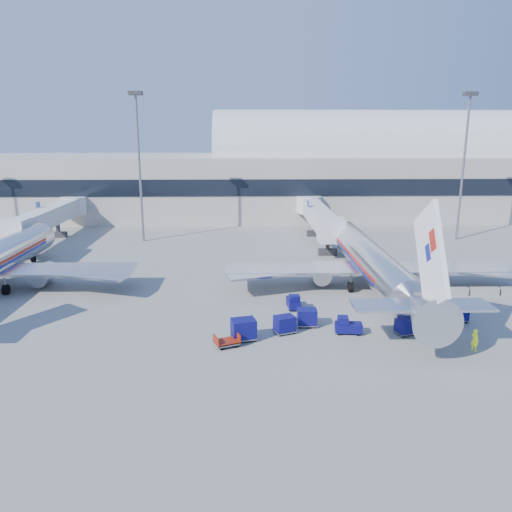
{
  "coord_description": "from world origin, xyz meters",
  "views": [
    {
      "loc": [
        -4.04,
        -47.53,
        16.94
      ],
      "look_at": [
        -2.76,
        6.0,
        3.45
      ],
      "focal_mm": 35.0,
      "sensor_mm": 36.0,
      "label": 1
    }
  ],
  "objects_px": {
    "airliner_main": "(374,263)",
    "barrier_mid": "(484,291)",
    "tug_left": "(294,302)",
    "cart_train_b": "(285,324)",
    "cart_train_c": "(244,329)",
    "ramp_worker": "(475,340)",
    "cart_solo_near": "(406,325)",
    "tug_lead": "(347,326)",
    "cart_train_a": "(307,317)",
    "cart_open_red": "(227,342)",
    "cart_solo_far": "(456,312)",
    "tug_right": "(412,305)",
    "barrier_near": "(454,292)",
    "mast_east": "(465,145)",
    "jetbridge_mid": "(51,216)",
    "mast_west": "(138,145)",
    "jetbridge_near": "(317,215)"
  },
  "relations": [
    {
      "from": "jetbridge_near",
      "to": "mast_east",
      "type": "xyz_separation_m",
      "value": [
        22.4,
        -0.81,
        10.86
      ]
    },
    {
      "from": "tug_left",
      "to": "cart_train_b",
      "type": "distance_m",
      "value": 6.22
    },
    {
      "from": "cart_solo_far",
      "to": "barrier_near",
      "type": "bearing_deg",
      "value": 59.07
    },
    {
      "from": "mast_east",
      "to": "cart_train_c",
      "type": "height_order",
      "value": "mast_east"
    },
    {
      "from": "tug_lead",
      "to": "cart_train_a",
      "type": "height_order",
      "value": "cart_train_a"
    },
    {
      "from": "airliner_main",
      "to": "mast_west",
      "type": "xyz_separation_m",
      "value": [
        -30.0,
        25.49,
        11.87
      ]
    },
    {
      "from": "mast_east",
      "to": "cart_train_a",
      "type": "relative_size",
      "value": 12.38
    },
    {
      "from": "tug_lead",
      "to": "cart_train_a",
      "type": "distance_m",
      "value": 3.69
    },
    {
      "from": "jetbridge_mid",
      "to": "ramp_worker",
      "type": "distance_m",
      "value": 64.4
    },
    {
      "from": "cart_train_c",
      "to": "cart_solo_near",
      "type": "bearing_deg",
      "value": -9.87
    },
    {
      "from": "barrier_near",
      "to": "tug_lead",
      "type": "relative_size",
      "value": 1.24
    },
    {
      "from": "jetbridge_mid",
      "to": "barrier_near",
      "type": "bearing_deg",
      "value": -28.8
    },
    {
      "from": "ramp_worker",
      "to": "jetbridge_near",
      "type": "bearing_deg",
      "value": -16.55
    },
    {
      "from": "mast_east",
      "to": "tug_right",
      "type": "height_order",
      "value": "mast_east"
    },
    {
      "from": "tug_right",
      "to": "barrier_near",
      "type": "bearing_deg",
      "value": 68.05
    },
    {
      "from": "cart_train_c",
      "to": "ramp_worker",
      "type": "relative_size",
      "value": 1.31
    },
    {
      "from": "mast_west",
      "to": "cart_train_a",
      "type": "height_order",
      "value": "mast_west"
    },
    {
      "from": "jetbridge_near",
      "to": "ramp_worker",
      "type": "relative_size",
      "value": 15.23
    },
    {
      "from": "tug_left",
      "to": "cart_solo_far",
      "type": "xyz_separation_m",
      "value": [
        14.48,
        -3.77,
        0.22
      ]
    },
    {
      "from": "barrier_mid",
      "to": "tug_right",
      "type": "bearing_deg",
      "value": -152.64
    },
    {
      "from": "barrier_mid",
      "to": "cart_open_red",
      "type": "relative_size",
      "value": 1.29
    },
    {
      "from": "mast_east",
      "to": "tug_left",
      "type": "distance_m",
      "value": 45.24
    },
    {
      "from": "tug_lead",
      "to": "cart_solo_far",
      "type": "height_order",
      "value": "cart_solo_far"
    },
    {
      "from": "tug_right",
      "to": "cart_solo_near",
      "type": "relative_size",
      "value": 1.26
    },
    {
      "from": "jetbridge_near",
      "to": "ramp_worker",
      "type": "xyz_separation_m",
      "value": [
        6.53,
        -42.22,
        -3.03
      ]
    },
    {
      "from": "cart_solo_near",
      "to": "cart_train_a",
      "type": "bearing_deg",
      "value": 146.75
    },
    {
      "from": "cart_train_b",
      "to": "cart_open_red",
      "type": "height_order",
      "value": "cart_train_b"
    },
    {
      "from": "barrier_near",
      "to": "tug_left",
      "type": "height_order",
      "value": "tug_left"
    },
    {
      "from": "barrier_mid",
      "to": "tug_lead",
      "type": "relative_size",
      "value": 1.24
    },
    {
      "from": "cart_solo_near",
      "to": "ramp_worker",
      "type": "bearing_deg",
      "value": -57.47
    },
    {
      "from": "tug_lead",
      "to": "cart_train_b",
      "type": "relative_size",
      "value": 1.15
    },
    {
      "from": "cart_train_a",
      "to": "tug_lead",
      "type": "bearing_deg",
      "value": -26.34
    },
    {
      "from": "airliner_main",
      "to": "barrier_mid",
      "type": "xyz_separation_m",
      "value": [
        11.3,
        -2.51,
        -2.48
      ]
    },
    {
      "from": "barrier_near",
      "to": "cart_solo_far",
      "type": "xyz_separation_m",
      "value": [
        -2.78,
        -7.25,
        0.46
      ]
    },
    {
      "from": "mast_west",
      "to": "tug_left",
      "type": "distance_m",
      "value": 40.25
    },
    {
      "from": "tug_lead",
      "to": "ramp_worker",
      "type": "distance_m",
      "value": 10.07
    },
    {
      "from": "cart_train_a",
      "to": "cart_solo_near",
      "type": "xyz_separation_m",
      "value": [
        8.27,
        -2.0,
        -0.04
      ]
    },
    {
      "from": "jetbridge_near",
      "to": "barrier_near",
      "type": "height_order",
      "value": "jetbridge_near"
    },
    {
      "from": "jetbridge_mid",
      "to": "ramp_worker",
      "type": "height_order",
      "value": "jetbridge_mid"
    },
    {
      "from": "cart_train_b",
      "to": "cart_solo_near",
      "type": "bearing_deg",
      "value": -24.48
    },
    {
      "from": "tug_left",
      "to": "cart_solo_far",
      "type": "distance_m",
      "value": 14.96
    },
    {
      "from": "tug_right",
      "to": "cart_solo_far",
      "type": "height_order",
      "value": "cart_solo_far"
    },
    {
      "from": "jetbridge_mid",
      "to": "barrier_mid",
      "type": "bearing_deg",
      "value": -27.35
    },
    {
      "from": "barrier_near",
      "to": "tug_lead",
      "type": "xyz_separation_m",
      "value": [
        -13.24,
        -9.73,
        0.23
      ]
    },
    {
      "from": "mast_west",
      "to": "tug_right",
      "type": "bearing_deg",
      "value": -45.69
    },
    {
      "from": "cart_solo_far",
      "to": "tug_right",
      "type": "bearing_deg",
      "value": 132.65
    },
    {
      "from": "cart_train_b",
      "to": "ramp_worker",
      "type": "relative_size",
      "value": 1.17
    },
    {
      "from": "tug_left",
      "to": "cart_open_red",
      "type": "relative_size",
      "value": 1.02
    },
    {
      "from": "barrier_mid",
      "to": "cart_solo_far",
      "type": "xyz_separation_m",
      "value": [
        -6.08,
        -7.25,
        0.46
      ]
    },
    {
      "from": "airliner_main",
      "to": "cart_train_a",
      "type": "xyz_separation_m",
      "value": [
        -8.51,
        -10.54,
        -2.08
      ]
    }
  ]
}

